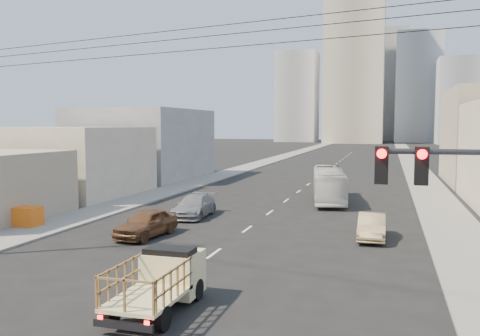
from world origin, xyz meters
The scene contains 18 objects.
ground centered at (0.00, 0.00, 0.00)m, with size 420.00×420.00×0.00m, color black.
sidewalk_left centered at (-11.75, 70.00, 0.06)m, with size 3.50×180.00×0.12m, color gray.
sidewalk_right centered at (11.75, 70.00, 0.06)m, with size 3.50×180.00×0.12m, color gray.
lane_dashes centered at (0.00, 53.00, 0.01)m, with size 0.15×104.00×0.01m.
flatbed_pickup centered at (0.72, 0.47, 1.09)m, with size 1.95×4.41×1.90m.
city_bus centered at (3.40, 26.51, 1.38)m, with size 2.32×9.93×2.77m, color silver.
sedan_brown centered at (-4.79, 10.45, 0.76)m, with size 1.79×4.45×1.52m, color brown.
sedan_tan centered at (7.18, 13.39, 0.68)m, with size 1.43×4.10×1.35m, color #A0875D.
sedan_grey centered at (-4.52, 16.94, 0.72)m, with size 2.01×4.94×1.44m, color gray.
overhead_wires centered at (0.00, 1.50, 8.97)m, with size 23.01×5.02×0.72m.
crate_stack centered at (-13.00, 10.77, 0.69)m, with size 1.80×1.20×1.14m.
bldg_left_mid centered at (-19.00, 24.00, 3.00)m, with size 11.00×12.00×6.00m, color #B7AB93.
bldg_left_far centered at (-19.50, 39.00, 4.00)m, with size 12.00×16.00×8.00m, color gray.
high_rise_tower centered at (-4.00, 170.00, 30.00)m, with size 20.00×20.00×60.00m, color tan.
midrise_ne centered at (18.00, 185.00, 20.00)m, with size 16.00×16.00×40.00m, color gray.
midrise_nw centered at (-26.00, 180.00, 17.00)m, with size 15.00×15.00×34.00m, color gray.
midrise_back centered at (6.00, 200.00, 22.00)m, with size 18.00×18.00×44.00m, color gray.
midrise_east centered at (30.00, 165.00, 14.00)m, with size 14.00×14.00×28.00m, color gray.
Camera 1 is at (7.92, -14.63, 6.14)m, focal length 38.00 mm.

